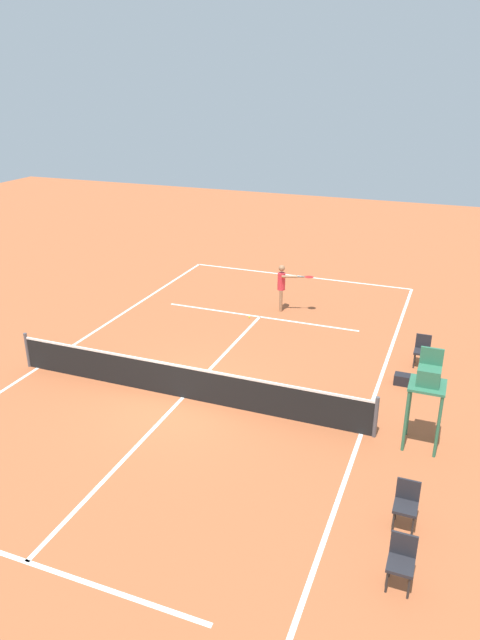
# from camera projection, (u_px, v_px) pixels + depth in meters

# --- Properties ---
(ground_plane) EXTENTS (60.00, 60.00, 0.00)m
(ground_plane) POSITION_uv_depth(u_px,v_px,m) (183.00, 397.00, 15.55)
(ground_plane) COLOR #AD5933
(court_lines) EXTENTS (9.64, 22.53, 0.01)m
(court_lines) POSITION_uv_depth(u_px,v_px,m) (183.00, 397.00, 15.54)
(court_lines) COLOR white
(court_lines) RESTS_ON ground
(tennis_net) EXTENTS (10.24, 0.10, 1.07)m
(tennis_net) POSITION_uv_depth(u_px,v_px,m) (182.00, 381.00, 15.36)
(tennis_net) COLOR #4C4C51
(tennis_net) RESTS_ON ground
(player_serving) EXTENTS (1.33, 0.53, 1.74)m
(player_serving) POSITION_uv_depth(u_px,v_px,m) (283.00, 284.00, 21.05)
(player_serving) COLOR #9E704C
(player_serving) RESTS_ON ground
(tennis_ball) EXTENTS (0.07, 0.07, 0.07)m
(tennis_ball) POSITION_uv_depth(u_px,v_px,m) (249.00, 317.00, 20.73)
(tennis_ball) COLOR #CCE033
(tennis_ball) RESTS_ON ground
(umpire_chair) EXTENTS (0.80, 0.80, 2.41)m
(umpire_chair) POSITION_uv_depth(u_px,v_px,m) (428.00, 384.00, 12.92)
(umpire_chair) COLOR #2D6B4C
(umpire_chair) RESTS_ON ground
(courtside_chair_near) EXTENTS (0.44, 0.46, 0.95)m
(courtside_chair_near) POSITION_uv_depth(u_px,v_px,m) (401.00, 559.00, 9.59)
(courtside_chair_near) COLOR #262626
(courtside_chair_near) RESTS_ON ground
(courtside_chair_mid) EXTENTS (0.44, 0.46, 0.95)m
(courtside_chair_mid) POSITION_uv_depth(u_px,v_px,m) (422.00, 349.00, 17.09)
(courtside_chair_mid) COLOR #262626
(courtside_chair_mid) RESTS_ON ground
(courtside_chair_far) EXTENTS (0.44, 0.46, 0.95)m
(courtside_chair_far) POSITION_uv_depth(u_px,v_px,m) (406.00, 503.00, 10.88)
(courtside_chair_far) COLOR #262626
(courtside_chair_far) RESTS_ON ground
(equipment_bag) EXTENTS (0.76, 0.32, 0.30)m
(equipment_bag) POSITION_uv_depth(u_px,v_px,m) (408.00, 380.00, 16.12)
(equipment_bag) COLOR black
(equipment_bag) RESTS_ON ground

